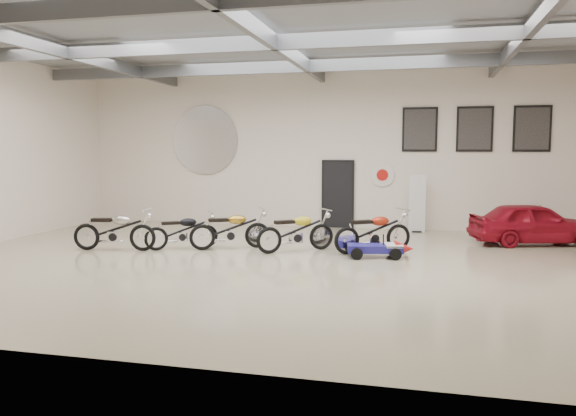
% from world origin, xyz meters
% --- Properties ---
extents(floor, '(16.00, 12.00, 0.01)m').
position_xyz_m(floor, '(0.00, 0.00, 0.00)').
color(floor, tan).
rests_on(floor, ground).
extents(ceiling, '(16.00, 12.00, 0.01)m').
position_xyz_m(ceiling, '(0.00, 0.00, 5.00)').
color(ceiling, gray).
rests_on(ceiling, back_wall).
extents(back_wall, '(16.00, 0.02, 5.00)m').
position_xyz_m(back_wall, '(0.00, 6.00, 2.50)').
color(back_wall, silver).
rests_on(back_wall, floor).
extents(ceiling_beams, '(15.80, 11.80, 0.32)m').
position_xyz_m(ceiling_beams, '(0.00, 0.00, 4.75)').
color(ceiling_beams, '#575A5F').
rests_on(ceiling_beams, ceiling).
extents(door, '(0.92, 0.08, 2.10)m').
position_xyz_m(door, '(0.50, 5.95, 1.05)').
color(door, black).
rests_on(door, back_wall).
extents(logo_plaque, '(2.30, 0.06, 1.16)m').
position_xyz_m(logo_plaque, '(-4.00, 5.95, 2.80)').
color(logo_plaque, silver).
rests_on(logo_plaque, back_wall).
extents(poster_left, '(1.05, 0.08, 1.35)m').
position_xyz_m(poster_left, '(3.00, 5.96, 3.10)').
color(poster_left, black).
rests_on(poster_left, back_wall).
extents(poster_mid, '(1.05, 0.08, 1.35)m').
position_xyz_m(poster_mid, '(4.60, 5.96, 3.10)').
color(poster_mid, black).
rests_on(poster_mid, back_wall).
extents(poster_right, '(1.05, 0.08, 1.35)m').
position_xyz_m(poster_right, '(6.20, 5.96, 3.10)').
color(poster_right, black).
rests_on(poster_right, back_wall).
extents(oil_sign, '(0.72, 0.10, 0.72)m').
position_xyz_m(oil_sign, '(1.90, 5.95, 1.70)').
color(oil_sign, white).
rests_on(oil_sign, back_wall).
extents(banner_stand, '(0.50, 0.25, 1.79)m').
position_xyz_m(banner_stand, '(2.98, 5.50, 0.89)').
color(banner_stand, white).
rests_on(banner_stand, floor).
extents(motorcycle_silver, '(2.12, 0.92, 1.06)m').
position_xyz_m(motorcycle_silver, '(-4.26, 0.55, 0.53)').
color(motorcycle_silver, silver).
rests_on(motorcycle_silver, floor).
extents(motorcycle_black, '(1.81, 1.46, 0.94)m').
position_xyz_m(motorcycle_black, '(-2.74, 1.15, 0.47)').
color(motorcycle_black, silver).
rests_on(motorcycle_black, floor).
extents(motorcycle_gold, '(2.05, 1.48, 1.04)m').
position_xyz_m(motorcycle_gold, '(-1.55, 1.43, 0.52)').
color(motorcycle_gold, silver).
rests_on(motorcycle_gold, floor).
extents(motorcycle_yellow, '(1.97, 1.71, 1.04)m').
position_xyz_m(motorcycle_yellow, '(0.13, 1.46, 0.52)').
color(motorcycle_yellow, silver).
rests_on(motorcycle_yellow, floor).
extents(motorcycle_red, '(2.03, 1.67, 1.06)m').
position_xyz_m(motorcycle_red, '(1.98, 1.82, 0.53)').
color(motorcycle_red, silver).
rests_on(motorcycle_red, floor).
extents(go_kart, '(1.65, 0.97, 0.56)m').
position_xyz_m(go_kart, '(2.21, 1.18, 0.28)').
color(go_kart, navy).
rests_on(go_kart, floor).
extents(vintage_car, '(2.15, 3.50, 1.11)m').
position_xyz_m(vintage_car, '(6.00, 4.00, 0.56)').
color(vintage_car, maroon).
rests_on(vintage_car, floor).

